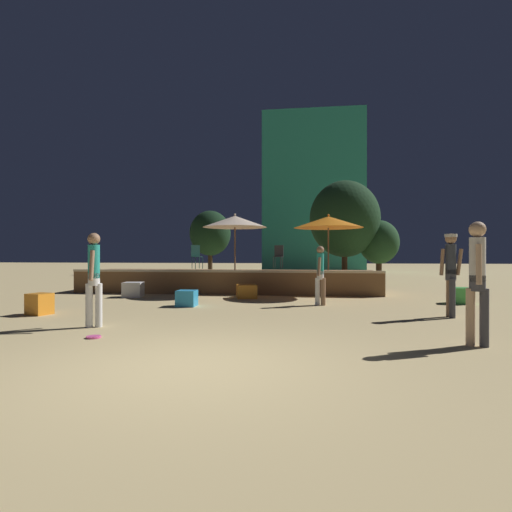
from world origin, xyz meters
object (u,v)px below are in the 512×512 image
patio_umbrella_0 (328,222)px  background_tree_1 (379,242)px  cube_seat_0 (187,298)px  cube_seat_4 (133,290)px  person_0 (477,276)px  patio_umbrella_1 (235,222)px  cube_seat_1 (40,304)px  bistro_chair_1 (278,254)px  cube_seat_2 (247,291)px  background_tree_0 (210,233)px  cube_seat_3 (459,296)px  frisbee_disc (94,337)px  person_1 (451,269)px  person_2 (320,274)px  person_3 (94,275)px  bistro_chair_0 (196,254)px  background_tree_2 (345,219)px

patio_umbrella_0 → background_tree_1: size_ratio=0.89×
cube_seat_0 → background_tree_1: background_tree_1 is taller
cube_seat_4 → person_0: bearing=-36.2°
patio_umbrella_1 → cube_seat_4: 4.12m
cube_seat_1 → cube_seat_0: bearing=33.1°
cube_seat_4 → bistro_chair_1: bearing=34.6°
patio_umbrella_1 → cube_seat_2: size_ratio=3.76×
background_tree_0 → bistro_chair_1: bearing=-60.4°
cube_seat_2 → cube_seat_3: size_ratio=1.23×
cube_seat_3 → cube_seat_1: bearing=-161.5°
bistro_chair_1 → frisbee_disc: bearing=-94.9°
cube_seat_0 → cube_seat_4: (-2.45, 2.04, 0.03)m
patio_umbrella_1 → cube_seat_0: bearing=-101.4°
cube_seat_3 → person_1: (-1.12, -2.68, 0.85)m
cube_seat_4 → background_tree_1: size_ratio=0.22×
cube_seat_0 → background_tree_0: size_ratio=0.13×
person_2 → person_3: (-4.39, -3.91, 0.13)m
cube_seat_1 → frisbee_disc: size_ratio=2.26×
background_tree_0 → frisbee_disc: bearing=-82.0°
cube_seat_1 → bistro_chair_0: bistro_chair_0 is taller
person_1 → person_2: person_1 is taller
cube_seat_3 → bistro_chair_1: 6.59m
person_0 → person_1: (0.59, 2.88, 0.01)m
cube_seat_2 → frisbee_disc: size_ratio=3.15×
person_0 → person_3: (-6.59, 0.75, -0.06)m
person_2 → background_tree_0: bearing=129.4°
frisbee_disc → background_tree_1: size_ratio=0.08×
background_tree_1 → cube_seat_1: bearing=-129.2°
patio_umbrella_0 → person_0: patio_umbrella_0 is taller
bistro_chair_1 → patio_umbrella_1: bearing=-118.7°
patio_umbrella_1 → background_tree_1: background_tree_1 is taller
frisbee_disc → background_tree_1: 15.81m
cube_seat_2 → person_1: bearing=-32.9°
person_1 → bistro_chair_0: (-7.36, 5.48, 0.33)m
background_tree_2 → cube_seat_4: bearing=-134.2°
person_2 → person_1: bearing=-18.9°
bistro_chair_1 → frisbee_disc: (-2.37, -9.34, -1.38)m
person_3 → bistro_chair_1: 8.90m
frisbee_disc → background_tree_2: (5.30, 13.89, 3.13)m
patio_umbrella_0 → cube_seat_4: (-6.36, -1.16, -2.23)m
patio_umbrella_1 → cube_seat_3: patio_umbrella_1 is taller
person_1 → cube_seat_4: bearing=-110.6°
cube_seat_2 → cube_seat_1: bearing=-135.8°
cube_seat_3 → background_tree_2: 9.00m
cube_seat_0 → background_tree_0: (-2.81, 13.78, 2.50)m
cube_seat_3 → background_tree_1: 8.53m
person_0 → frisbee_disc: bearing=17.4°
cube_seat_4 → background_tree_2: size_ratio=0.14×
bistro_chair_0 → frisbee_disc: size_ratio=3.77×
cube_seat_3 → frisbee_disc: cube_seat_3 is taller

